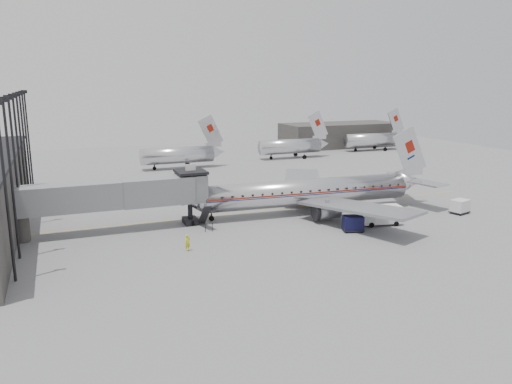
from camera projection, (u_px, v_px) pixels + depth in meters
ground at (274, 223)px, 59.51m from camera, size 160.00×160.00×0.00m
hangar at (340, 135)px, 129.52m from camera, size 30.00×12.00×6.00m
apron_line at (277, 209)px, 66.03m from camera, size 60.00×0.15×0.01m
jet_bridge at (125, 194)px, 55.91m from camera, size 21.00×6.20×7.10m
floodlight_masts at (20, 152)px, 59.56m from camera, size 0.90×42.25×15.25m
distant_aircraft_near at (178, 154)px, 96.36m from camera, size 16.39×3.20×10.26m
distant_aircraft_mid at (291, 146)px, 109.37m from camera, size 16.39×3.20×10.26m
distant_aircraft_far at (372, 139)px, 121.66m from camera, size 16.39×3.20×10.26m
airliner at (313, 192)px, 64.02m from camera, size 34.07×31.50×10.77m
service_van at (381, 215)px, 58.65m from camera, size 5.16×2.81×2.30m
baggage_cart_navy at (353, 223)px, 56.19m from camera, size 2.66×2.31×1.77m
baggage_cart_white at (460, 206)px, 63.81m from camera, size 2.66×2.29×1.79m
ramp_worker at (188, 243)px, 49.65m from camera, size 0.73×0.62×1.70m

